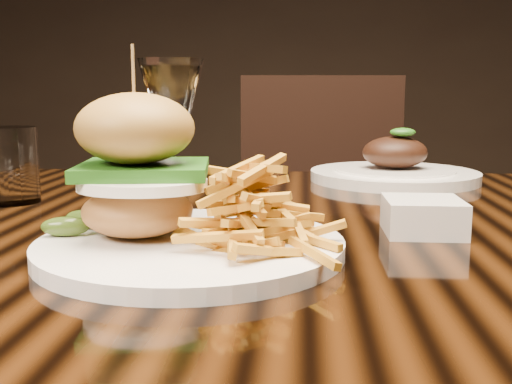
# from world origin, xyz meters

# --- Properties ---
(dining_table) EXTENTS (1.60, 0.90, 0.75)m
(dining_table) POSITION_xyz_m (0.00, 0.00, 0.67)
(dining_table) COLOR black
(dining_table) RESTS_ON ground
(burger_plate) EXTENTS (0.30, 0.30, 0.20)m
(burger_plate) POSITION_xyz_m (-0.08, -0.16, 0.80)
(burger_plate) COLOR white
(burger_plate) RESTS_ON dining_table
(ramekin) EXTENTS (0.09, 0.09, 0.04)m
(ramekin) POSITION_xyz_m (0.16, -0.06, 0.77)
(ramekin) COLOR white
(ramekin) RESTS_ON dining_table
(wine_glass) EXTENTS (0.07, 0.07, 0.19)m
(wine_glass) POSITION_xyz_m (-0.11, -0.08, 0.89)
(wine_glass) COLOR white
(wine_glass) RESTS_ON dining_table
(water_tumbler) EXTENTS (0.08, 0.08, 0.11)m
(water_tumbler) POSITION_xyz_m (-0.38, 0.09, 0.80)
(water_tumbler) COLOR white
(water_tumbler) RESTS_ON dining_table
(far_dish) EXTENTS (0.29, 0.29, 0.09)m
(far_dish) POSITION_xyz_m (0.19, 0.34, 0.77)
(far_dish) COLOR white
(far_dish) RESTS_ON dining_table
(chair_far) EXTENTS (0.50, 0.51, 0.95)m
(chair_far) POSITION_xyz_m (0.09, 0.89, 0.54)
(chair_far) COLOR black
(chair_far) RESTS_ON ground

